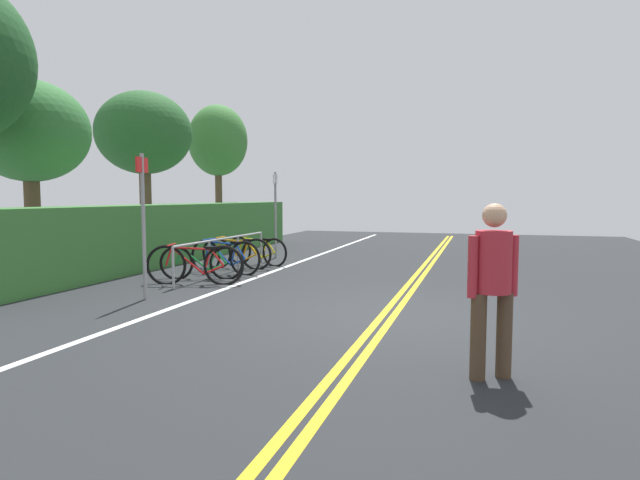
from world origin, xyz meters
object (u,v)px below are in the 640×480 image
object	(u,v)px
sign_post_far	(275,207)
tree_extra	(218,141)
pedestrian	(493,280)
bicycle_0	(195,265)
sign_post_near	(143,213)
bike_rack	(224,247)
bicycle_3	(236,253)
bicycle_1	(202,262)
tree_mid	(29,132)
bicycle_2	(225,257)
bicycle_4	(257,251)
tree_far_right	(144,134)

from	to	relation	value
sign_post_far	tree_extra	distance (m)	5.60
pedestrian	tree_extra	bearing A→B (deg)	37.02
bicycle_0	sign_post_near	distance (m)	1.84
bike_rack	sign_post_far	world-z (taller)	sign_post_far
bicycle_0	bicycle_3	world-z (taller)	bicycle_0
bicycle_1	tree_extra	world-z (taller)	tree_extra
bicycle_3	tree_mid	size ratio (longest dim) A/B	0.41
bicycle_2	tree_mid	bearing A→B (deg)	102.17
bicycle_1	bicycle_4	distance (m)	2.35
bicycle_1	bicycle_2	xyz separation A→B (m)	(0.77, -0.13, 0.03)
tree_extra	bike_rack	bearing A→B (deg)	-151.46
bicycle_3	pedestrian	world-z (taller)	pedestrian
sign_post_near	tree_mid	size ratio (longest dim) A/B	0.56
bicycle_2	sign_post_near	xyz separation A→B (m)	(-2.92, -0.08, 1.03)
sign_post_near	tree_mid	xyz separation A→B (m)	(2.02, 4.25, 1.63)
bicycle_3	pedestrian	bearing A→B (deg)	-137.78
bicycle_4	bicycle_1	bearing A→B (deg)	175.87
pedestrian	tree_far_right	bearing A→B (deg)	48.56
sign_post_far	bicycle_2	bearing A→B (deg)	-178.58
bicycle_0	bicycle_1	size ratio (longest dim) A/B	1.10
bike_rack	bicycle_4	bearing A→B (deg)	-2.68
bike_rack	tree_far_right	distance (m)	6.01
bicycle_1	pedestrian	size ratio (longest dim) A/B	1.04
bike_rack	bicycle_4	size ratio (longest dim) A/B	2.32
bicycle_0	tree_extra	distance (m)	9.54
bicycle_2	sign_post_far	xyz separation A→B (m)	(3.09, 0.08, 1.02)
bicycle_2	bicycle_3	xyz separation A→B (m)	(0.82, 0.13, -0.01)
bicycle_3	tree_extra	xyz separation A→B (m)	(5.94, 3.56, 3.22)
bicycle_1	sign_post_near	world-z (taller)	sign_post_near
bicycle_0	bicycle_1	xyz separation A→B (m)	(0.63, 0.22, -0.04)
pedestrian	bicycle_0	bearing A→B (deg)	54.07
bicycle_1	bicycle_3	distance (m)	1.59
sign_post_far	bicycle_3	bearing A→B (deg)	178.59
bike_rack	tree_extra	bearing A→B (deg)	28.54
sign_post_near	tree_far_right	xyz separation A→B (m)	(6.15, 4.29, 2.06)
pedestrian	bike_rack	bearing A→B (deg)	45.74
bicycle_2	bicycle_4	distance (m)	1.57
bicycle_1	tree_extra	size ratio (longest dim) A/B	0.34
sign_post_far	tree_extra	world-z (taller)	tree_extra
tree_far_right	tree_extra	size ratio (longest dim) A/B	0.97
bicycle_0	bicycle_3	distance (m)	2.23
bicycle_4	bike_rack	bearing A→B (deg)	177.32
sign_post_far	tree_far_right	world-z (taller)	tree_far_right
bicycle_4	tree_mid	size ratio (longest dim) A/B	0.41
sign_post_near	tree_far_right	distance (m)	7.78
tree_far_right	bicycle_0	bearing A→B (deg)	-137.07
tree_mid	pedestrian	bearing A→B (deg)	-114.28
bike_rack	tree_far_right	world-z (taller)	tree_far_right
bicycle_0	bicycle_4	size ratio (longest dim) A/B	1.06
bicycle_2	bicycle_3	size ratio (longest dim) A/B	1.01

